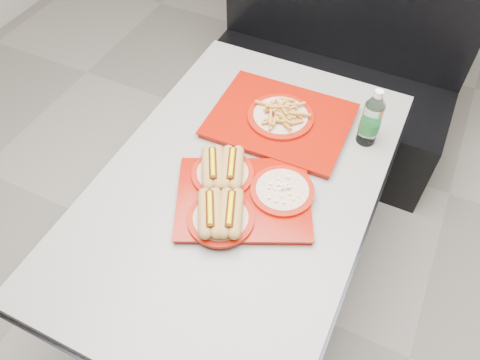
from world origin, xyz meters
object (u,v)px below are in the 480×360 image
at_px(tray_near, 238,194).
at_px(booth_bench, 327,79).
at_px(diner_table, 237,210).
at_px(water_bottle, 371,120).
at_px(tray_far, 280,118).

bearing_deg(tray_near, booth_bench, 91.77).
bearing_deg(diner_table, water_bottle, 48.35).
bearing_deg(tray_far, water_bottle, 9.64).
height_order(booth_bench, water_bottle, booth_bench).
distance_m(booth_bench, tray_near, 1.23).
xyz_separation_m(diner_table, tray_far, (0.02, 0.33, 0.19)).
relative_size(diner_table, water_bottle, 6.10).
bearing_deg(booth_bench, tray_far, -88.32).
height_order(tray_far, water_bottle, water_bottle).
relative_size(booth_bench, water_bottle, 5.80).
height_order(diner_table, booth_bench, booth_bench).
bearing_deg(tray_near, water_bottle, 56.09).
xyz_separation_m(tray_near, tray_far, (-0.01, 0.40, -0.01)).
bearing_deg(tray_near, diner_table, 117.33).
xyz_separation_m(tray_near, water_bottle, (0.30, 0.45, 0.07)).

